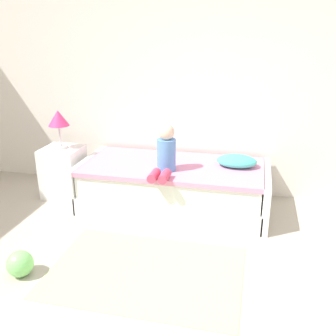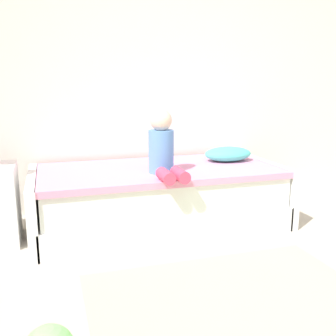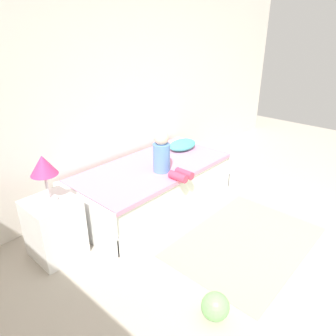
{
  "view_description": "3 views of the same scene",
  "coord_description": "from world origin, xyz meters",
  "views": [
    {
      "loc": [
        0.66,
        -1.89,
        1.91
      ],
      "look_at": [
        -0.19,
        1.75,
        0.55
      ],
      "focal_mm": 40.76,
      "sensor_mm": 36.0,
      "label": 1
    },
    {
      "loc": [
        -1.07,
        -1.06,
        1.19
      ],
      "look_at": [
        -0.19,
        1.75,
        0.55
      ],
      "focal_mm": 41.33,
      "sensor_mm": 36.0,
      "label": 2
    },
    {
      "loc": [
        -2.65,
        -0.47,
        2.06
      ],
      "look_at": [
        -0.19,
        1.75,
        0.55
      ],
      "focal_mm": 33.28,
      "sensor_mm": 36.0,
      "label": 3
    }
  ],
  "objects": [
    {
      "name": "pillow",
      "position": [
        0.49,
        2.1,
        0.56
      ],
      "size": [
        0.44,
        0.3,
        0.13
      ],
      "primitive_type": "ellipsoid",
      "color": "#4CCCBC",
      "rests_on": "bed"
    },
    {
      "name": "area_rug",
      "position": [
        -0.14,
        0.7,
        0.0
      ],
      "size": [
        1.6,
        1.1,
        0.01
      ],
      "primitive_type": "cube",
      "color": "#B2D189",
      "rests_on": "ground"
    },
    {
      "name": "bed",
      "position": [
        -0.19,
        2.0,
        0.25
      ],
      "size": [
        2.11,
        1.0,
        0.5
      ],
      "color": "white",
      "rests_on": "ground"
    },
    {
      "name": "wall_rear",
      "position": [
        0.0,
        2.6,
        1.45
      ],
      "size": [
        7.2,
        0.1,
        2.9
      ],
      "primitive_type": "cube",
      "color": "silver",
      "rests_on": "ground"
    },
    {
      "name": "child_figure",
      "position": [
        -0.23,
        1.77,
        0.7
      ],
      "size": [
        0.2,
        0.51,
        0.5
      ],
      "color": "#598CD1",
      "rests_on": "bed"
    }
  ]
}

